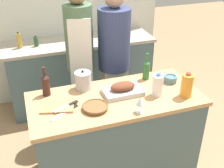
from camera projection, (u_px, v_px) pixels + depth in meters
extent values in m
cube|color=#4C666B|center=(115.00, 138.00, 2.76)|extent=(1.52, 0.69, 0.86)
cube|color=tan|center=(116.00, 99.00, 2.54)|extent=(1.56, 0.71, 0.04)
cube|color=#4C666B|center=(81.00, 73.00, 3.94)|extent=(1.91, 0.58, 0.90)
cube|color=#ADA393|center=(79.00, 42.00, 3.71)|extent=(1.97, 0.60, 0.04)
cube|color=silver|center=(72.00, 8.00, 3.82)|extent=(2.47, 0.10, 2.55)
cube|color=#BCBCC1|center=(123.00, 92.00, 2.58)|extent=(0.36, 0.22, 0.04)
ellipsoid|color=brown|center=(123.00, 86.00, 2.55)|extent=(0.24, 0.13, 0.08)
cylinder|color=brown|center=(95.00, 108.00, 2.36)|extent=(0.21, 0.21, 0.03)
torus|color=brown|center=(95.00, 106.00, 2.35)|extent=(0.23, 0.23, 0.02)
cube|color=#AD7F51|center=(58.00, 106.00, 2.39)|extent=(0.32, 0.26, 0.02)
cylinder|color=#B7B7BC|center=(83.00, 81.00, 2.63)|extent=(0.15, 0.15, 0.16)
cylinder|color=#B7B7BC|center=(83.00, 73.00, 2.59)|extent=(0.16, 0.16, 0.01)
sphere|color=black|center=(83.00, 71.00, 2.58)|extent=(0.02, 0.02, 0.02)
cylinder|color=slate|center=(170.00, 79.00, 2.77)|extent=(0.12, 0.12, 0.06)
torus|color=slate|center=(171.00, 77.00, 2.75)|extent=(0.14, 0.14, 0.03)
cylinder|color=orange|center=(187.00, 86.00, 2.50)|extent=(0.10, 0.10, 0.21)
cylinder|color=red|center=(188.00, 74.00, 2.44)|extent=(0.04, 0.04, 0.02)
cylinder|color=white|center=(158.00, 85.00, 2.52)|extent=(0.10, 0.10, 0.20)
cylinder|color=#3360B2|center=(159.00, 75.00, 2.46)|extent=(0.04, 0.04, 0.02)
cylinder|color=#381E19|center=(46.00, 87.00, 2.53)|extent=(0.07, 0.07, 0.17)
cone|color=#381E19|center=(45.00, 76.00, 2.48)|extent=(0.07, 0.07, 0.03)
cylinder|color=#381E19|center=(44.00, 71.00, 2.45)|extent=(0.03, 0.03, 0.07)
cylinder|color=#28662D|center=(146.00, 71.00, 2.79)|extent=(0.07, 0.07, 0.17)
cone|color=#28662D|center=(147.00, 62.00, 2.74)|extent=(0.07, 0.07, 0.03)
cylinder|color=#28662D|center=(147.00, 57.00, 2.72)|extent=(0.03, 0.03, 0.07)
cylinder|color=silver|center=(140.00, 112.00, 2.33)|extent=(0.07, 0.07, 0.00)
cylinder|color=silver|center=(140.00, 108.00, 2.31)|extent=(0.01, 0.01, 0.07)
cone|color=silver|center=(140.00, 101.00, 2.28)|extent=(0.07, 0.07, 0.07)
cube|color=#B7B7BC|center=(59.00, 116.00, 2.28)|extent=(0.17, 0.12, 0.01)
cube|color=black|center=(72.00, 108.00, 2.38)|extent=(0.11, 0.08, 0.01)
cube|color=#B7B7BC|center=(62.00, 108.00, 2.34)|extent=(0.15, 0.10, 0.01)
cube|color=black|center=(73.00, 103.00, 2.41)|extent=(0.09, 0.07, 0.01)
cube|color=#B22323|center=(115.00, 32.00, 3.91)|extent=(0.18, 0.14, 0.06)
cylinder|color=#B7B7BC|center=(114.00, 26.00, 3.86)|extent=(0.13, 0.13, 0.11)
cube|color=#B22323|center=(120.00, 22.00, 3.87)|extent=(0.05, 0.08, 0.19)
cube|color=#B22323|center=(115.00, 12.00, 3.78)|extent=(0.17, 0.08, 0.10)
cylinder|color=#B28E2D|center=(19.00, 41.00, 3.43)|extent=(0.06, 0.06, 0.18)
cylinder|color=black|center=(18.00, 33.00, 3.38)|extent=(0.02, 0.02, 0.02)
cylinder|color=#234C28|center=(36.00, 42.00, 3.49)|extent=(0.05, 0.05, 0.12)
cylinder|color=black|center=(35.00, 36.00, 3.46)|extent=(0.02, 0.02, 0.02)
cube|color=beige|center=(83.00, 100.00, 3.37)|extent=(0.27, 0.20, 0.86)
cylinder|color=#4C6B4C|center=(79.00, 38.00, 2.98)|extent=(0.30, 0.30, 0.71)
cube|color=silver|center=(81.00, 61.00, 2.96)|extent=(0.24, 0.05, 0.91)
cube|color=beige|center=(114.00, 98.00, 3.45)|extent=(0.30, 0.21, 0.82)
cylinder|color=navy|center=(114.00, 39.00, 3.07)|extent=(0.36, 0.36, 0.69)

